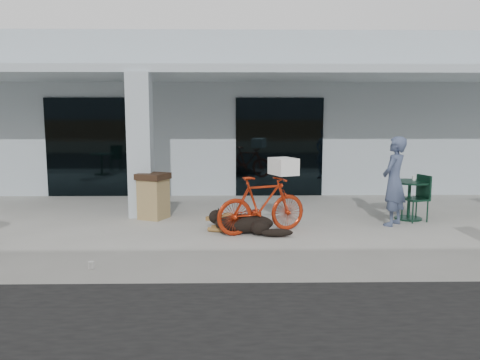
{
  "coord_description": "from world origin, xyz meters",
  "views": [
    {
      "loc": [
        0.49,
        -7.91,
        2.18
      ],
      "look_at": [
        0.64,
        0.81,
        1.0
      ],
      "focal_mm": 35.0,
      "sensor_mm": 36.0,
      "label": 1
    }
  ],
  "objects_px": {
    "cafe_chair_far_b": "(415,198)",
    "person": "(394,181)",
    "dog": "(244,222)",
    "trash_receptacle": "(153,196)",
    "cafe_table_far": "(409,200)",
    "bicycle": "(262,205)"
  },
  "relations": [
    {
      "from": "bicycle",
      "to": "cafe_chair_far_b",
      "type": "relative_size",
      "value": 1.86
    },
    {
      "from": "person",
      "to": "cafe_table_far",
      "type": "bearing_deg",
      "value": 176.71
    },
    {
      "from": "dog",
      "to": "trash_receptacle",
      "type": "distance_m",
      "value": 2.36
    },
    {
      "from": "cafe_chair_far_b",
      "to": "bicycle",
      "type": "bearing_deg",
      "value": -89.65
    },
    {
      "from": "dog",
      "to": "cafe_chair_far_b",
      "type": "relative_size",
      "value": 1.3
    },
    {
      "from": "person",
      "to": "trash_receptacle",
      "type": "relative_size",
      "value": 1.82
    },
    {
      "from": "dog",
      "to": "person",
      "type": "bearing_deg",
      "value": 30.65
    },
    {
      "from": "bicycle",
      "to": "dog",
      "type": "relative_size",
      "value": 1.43
    },
    {
      "from": "cafe_table_far",
      "to": "trash_receptacle",
      "type": "distance_m",
      "value": 5.48
    },
    {
      "from": "cafe_table_far",
      "to": "bicycle",
      "type": "bearing_deg",
      "value": -160.25
    },
    {
      "from": "dog",
      "to": "trash_receptacle",
      "type": "bearing_deg",
      "value": 163.8
    },
    {
      "from": "bicycle",
      "to": "dog",
      "type": "height_order",
      "value": "bicycle"
    },
    {
      "from": "dog",
      "to": "trash_receptacle",
      "type": "xyz_separation_m",
      "value": [
        -1.92,
        1.35,
        0.28
      ]
    },
    {
      "from": "cafe_chair_far_b",
      "to": "trash_receptacle",
      "type": "xyz_separation_m",
      "value": [
        -5.53,
        0.36,
        0.01
      ]
    },
    {
      "from": "dog",
      "to": "cafe_table_far",
      "type": "bearing_deg",
      "value": 37.35
    },
    {
      "from": "cafe_table_far",
      "to": "person",
      "type": "bearing_deg",
      "value": -133.78
    },
    {
      "from": "cafe_table_far",
      "to": "cafe_chair_far_b",
      "type": "relative_size",
      "value": 0.9
    },
    {
      "from": "cafe_table_far",
      "to": "person",
      "type": "xyz_separation_m",
      "value": [
        -0.54,
        -0.56,
        0.49
      ]
    },
    {
      "from": "bicycle",
      "to": "cafe_chair_far_b",
      "type": "bearing_deg",
      "value": -96.55
    },
    {
      "from": "cafe_chair_far_b",
      "to": "person",
      "type": "xyz_separation_m",
      "value": [
        -0.59,
        -0.36,
        0.41
      ]
    },
    {
      "from": "trash_receptacle",
      "to": "cafe_chair_far_b",
      "type": "bearing_deg",
      "value": -3.72
    },
    {
      "from": "person",
      "to": "trash_receptacle",
      "type": "bearing_deg",
      "value": -57.77
    }
  ]
}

